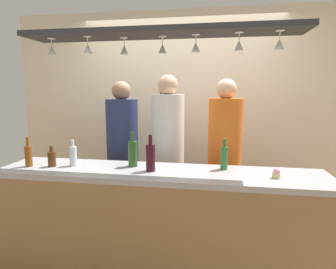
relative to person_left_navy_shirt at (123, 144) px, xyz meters
The scene contains 23 objects.
ground_plane 1.21m from the person_left_navy_shirt, 31.75° to the right, with size 8.00×8.00×0.00m, color olive.
back_wall 0.98m from the person_left_navy_shirt, 54.92° to the left, with size 4.40×0.06×2.60m, color beige.
bar_counter 1.06m from the person_left_navy_shirt, 57.15° to the right, with size 2.70×0.55×0.95m.
overhead_glass_rack 1.32m from the person_left_navy_shirt, 49.63° to the right, with size 2.20×0.36×0.04m, color black.
hanging_wineglass_far_left 1.18m from the person_left_navy_shirt, 118.25° to the right, with size 0.07×0.07×0.13m.
hanging_wineglass_left 1.15m from the person_left_navy_shirt, 92.47° to the right, with size 0.07×0.07×0.13m.
hanging_wineglass_center_left 1.12m from the person_left_navy_shirt, 68.29° to the right, with size 0.07×0.07×0.13m.
hanging_wineglass_center 1.23m from the person_left_navy_shirt, 47.58° to the right, with size 0.07×0.07×0.13m.
hanging_wineglass_center_right 1.38m from the person_left_navy_shirt, 37.85° to the right, with size 0.07×0.07×0.13m.
hanging_wineglass_right 1.61m from the person_left_navy_shirt, 30.26° to the right, with size 0.07×0.07×0.13m.
hanging_wineglass_far_right 1.82m from the person_left_navy_shirt, 25.78° to the right, with size 0.07×0.07×0.13m.
person_left_navy_shirt is the anchor object (origin of this frame).
person_middle_white_patterned_shirt 0.50m from the person_left_navy_shirt, ahead, with size 0.34×0.34×1.77m.
person_right_orange_shirt 1.09m from the person_left_navy_shirt, ahead, with size 0.34×0.34×1.72m.
bottle_soda_clear 0.69m from the person_left_navy_shirt, 109.54° to the right, with size 0.06×0.06×0.23m.
bottle_champagne_green 0.65m from the person_left_navy_shirt, 63.63° to the right, with size 0.08×0.08×0.30m.
bottle_beer_amber_tall 0.95m from the person_left_navy_shirt, 129.20° to the right, with size 0.06×0.06×0.26m.
bottle_beer_brown_stubby 0.81m from the person_left_navy_shirt, 119.84° to the right, with size 0.07×0.07×0.18m.
bottle_wine_dark_red 0.85m from the person_left_navy_shirt, 55.96° to the right, with size 0.08×0.08×0.30m.
bottle_beer_green_import 1.20m from the person_left_navy_shirt, 27.22° to the right, with size 0.06×0.06×0.26m.
cupcake 1.62m from the person_left_navy_shirt, 26.67° to the right, with size 0.06×0.06×0.08m.
picture_frame_lower_pair 1.42m from the person_left_navy_shirt, 31.90° to the left, with size 0.30×0.02×0.18m.
picture_frame_crest 0.96m from the person_left_navy_shirt, 63.00° to the left, with size 0.18×0.02×0.26m.
Camera 1 is at (0.45, -2.55, 1.60)m, focal length 30.24 mm.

